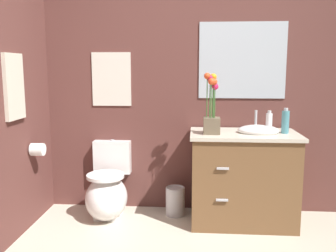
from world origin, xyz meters
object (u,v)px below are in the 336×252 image
at_px(wall_mirror, 242,61).
at_px(vanity_cabinet, 243,177).
at_px(trash_bin, 175,201).
at_px(hanging_towel, 14,87).
at_px(flower_vase, 212,113).
at_px(lotion_bottle, 285,122).
at_px(toilet, 108,192).
at_px(toilet_paper_roll, 38,149).
at_px(soap_bottle, 269,123).
at_px(wall_poster, 111,79).

bearing_deg(wall_mirror, vanity_cabinet, -89.45).
xyz_separation_m(trash_bin, wall_mirror, (0.61, 0.18, 1.31)).
bearing_deg(hanging_towel, flower_vase, 11.97).
xyz_separation_m(lotion_bottle, hanging_towel, (-2.20, -0.40, 0.31)).
height_order(flower_vase, hanging_towel, hanging_towel).
xyz_separation_m(toilet, toilet_paper_roll, (-0.56, -0.20, 0.44)).
xyz_separation_m(soap_bottle, toilet_paper_roll, (-2.00, -0.17, -0.23)).
relative_size(toilet, trash_bin, 2.54).
height_order(soap_bottle, trash_bin, soap_bottle).
bearing_deg(wall_mirror, hanging_towel, -159.27).
distance_m(wall_poster, hanging_towel, 0.93).
bearing_deg(lotion_bottle, vanity_cabinet, 179.16).
distance_m(toilet, flower_vase, 1.22).
height_order(flower_vase, wall_mirror, wall_mirror).
bearing_deg(wall_mirror, toilet, -167.78).
xyz_separation_m(toilet, lotion_bottle, (1.58, -0.03, 0.68)).
xyz_separation_m(soap_bottle, hanging_towel, (-2.06, -0.40, 0.32)).
distance_m(toilet, soap_bottle, 1.59).
bearing_deg(lotion_bottle, wall_mirror, 139.15).
bearing_deg(trash_bin, toilet_paper_roll, -166.39).
distance_m(toilet, hanging_towel, 1.25).
xyz_separation_m(wall_poster, hanging_towel, (-0.62, -0.70, -0.04)).
distance_m(soap_bottle, wall_poster, 1.52).
relative_size(soap_bottle, wall_poster, 0.39).
bearing_deg(hanging_towel, toilet, 35.11).
xyz_separation_m(flower_vase, lotion_bottle, (0.64, 0.07, -0.08)).
relative_size(soap_bottle, trash_bin, 0.72).
relative_size(vanity_cabinet, flower_vase, 1.93).
bearing_deg(hanging_towel, trash_bin, 22.88).
relative_size(soap_bottle, toilet_paper_roll, 1.79).
relative_size(toilet, toilet_paper_roll, 6.27).
xyz_separation_m(lotion_bottle, wall_poster, (-1.58, 0.30, 0.35)).
distance_m(wall_poster, toilet_paper_roll, 0.94).
relative_size(vanity_cabinet, wall_mirror, 1.25).
relative_size(wall_poster, wall_mirror, 0.64).
relative_size(lotion_bottle, hanging_towel, 0.42).
distance_m(flower_vase, lotion_bottle, 0.64).
bearing_deg(vanity_cabinet, toilet, 178.78).
bearing_deg(wall_poster, toilet, -90.00).
xyz_separation_m(vanity_cabinet, wall_mirror, (-0.00, 0.29, 1.03)).
relative_size(lotion_bottle, toilet_paper_roll, 2.00).
bearing_deg(flower_vase, vanity_cabinet, 14.48).
bearing_deg(hanging_towel, vanity_cabinet, 12.37).
bearing_deg(trash_bin, soap_bottle, -8.45).
height_order(wall_mirror, toilet_paper_roll, wall_mirror).
height_order(soap_bottle, wall_poster, wall_poster).
height_order(toilet, soap_bottle, soap_bottle).
bearing_deg(soap_bottle, wall_poster, 168.33).
height_order(vanity_cabinet, hanging_towel, hanging_towel).
height_order(vanity_cabinet, flower_vase, flower_vase).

